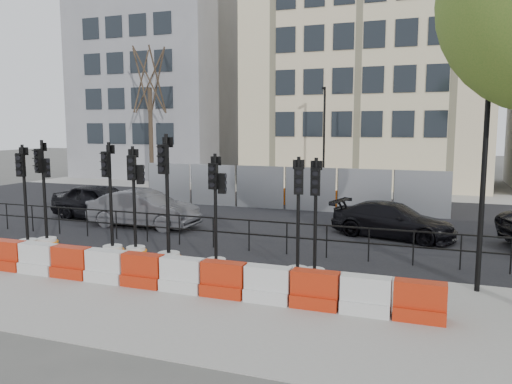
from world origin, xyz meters
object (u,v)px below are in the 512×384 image
at_px(car_a, 101,202).
at_px(traffic_signal_a, 27,231).
at_px(traffic_signal_d, 136,234).
at_px(car_c, 393,220).
at_px(traffic_signal_h, 315,259).
at_px(lamp_post_near, 485,153).

bearing_deg(car_a, traffic_signal_a, -159.66).
bearing_deg(traffic_signal_a, traffic_signal_d, -4.35).
distance_m(traffic_signal_a, car_a, 5.39).
bearing_deg(car_a, car_c, -80.01).
bearing_deg(traffic_signal_h, traffic_signal_a, 172.63).
height_order(traffic_signal_d, car_a, traffic_signal_d).
xyz_separation_m(lamp_post_near, traffic_signal_h, (-3.69, -0.71, -2.59)).
height_order(traffic_signal_a, traffic_signal_h, traffic_signal_a).
bearing_deg(traffic_signal_a, traffic_signal_h, -10.19).
bearing_deg(car_c, traffic_signal_d, 143.82).
bearing_deg(car_c, traffic_signal_h, -178.67).
height_order(traffic_signal_h, car_a, traffic_signal_h).
distance_m(traffic_signal_d, car_a, 6.91).
bearing_deg(traffic_signal_a, car_a, 93.57).
height_order(lamp_post_near, traffic_signal_h, lamp_post_near).
distance_m(traffic_signal_h, car_a, 11.48).
bearing_deg(traffic_signal_a, lamp_post_near, -6.88).
bearing_deg(traffic_signal_d, traffic_signal_h, -19.80).
bearing_deg(lamp_post_near, car_a, 161.69).
bearing_deg(traffic_signal_d, car_a, 119.32).
bearing_deg(traffic_signal_h, car_a, 145.47).
relative_size(car_a, car_c, 1.01).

